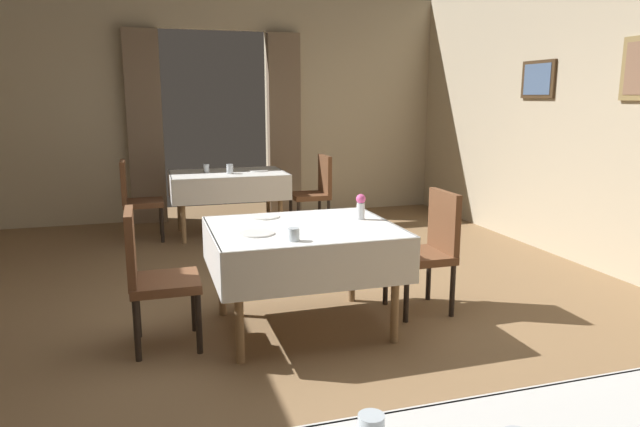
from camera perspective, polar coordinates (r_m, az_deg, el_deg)
name	(u,v)px	position (r m, az deg, el deg)	size (l,w,h in m)	color
ground	(293,331)	(4.14, -2.69, -11.63)	(10.08, 10.08, 0.00)	olive
wall_back	(215,106)	(7.93, -10.42, 10.51)	(6.40, 0.27, 3.00)	beige
dining_table_mid	(303,240)	(3.99, -1.73, -2.66)	(1.28, 1.07, 0.75)	olive
dining_table_far	(228,181)	(6.92, -9.20, 3.27)	(1.36, 0.92, 0.75)	olive
chair_mid_left	(151,272)	(3.88, -16.49, -5.64)	(0.44, 0.44, 0.93)	black
chair_mid_right	(429,245)	(4.46, 10.86, -3.14)	(0.44, 0.44, 0.93)	black
chair_far_right	(316,189)	(7.05, -0.43, 2.45)	(0.44, 0.44, 0.93)	black
chair_far_left	(135,196)	(6.86, -17.96, 1.63)	(0.44, 0.44, 0.93)	black
flower_vase_mid	(361,206)	(4.17, 4.09, 0.77)	(0.07, 0.07, 0.19)	silver
plate_mid_b	(257,233)	(3.76, -6.34, -1.97)	(0.23, 0.23, 0.01)	white
plate_mid_c	(264,217)	(4.27, -5.59, -0.31)	(0.22, 0.22, 0.01)	white
glass_mid_d	(294,235)	(3.55, -2.65, -2.11)	(0.08, 0.08, 0.08)	silver
glass_far_a	(230,169)	(6.77, -8.97, 4.42)	(0.08, 0.08, 0.11)	silver
glass_far_b	(206,168)	(6.93, -11.27, 4.45)	(0.07, 0.07, 0.10)	silver
plate_far_c	(258,170)	(6.99, -6.16, 4.30)	(0.24, 0.24, 0.01)	white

